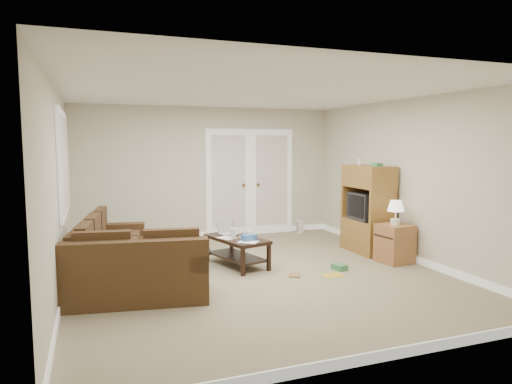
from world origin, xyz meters
name	(u,v)px	position (x,y,z in m)	size (l,w,h in m)	color
floor	(257,275)	(0.00, 0.00, 0.00)	(5.50, 5.50, 0.00)	gray
ceiling	(257,91)	(0.00, 0.00, 2.50)	(5.00, 5.50, 0.02)	white
wall_left	(57,192)	(-2.50, 0.00, 1.25)	(0.02, 5.50, 2.50)	beige
wall_right	(409,180)	(2.50, 0.00, 1.25)	(0.02, 5.50, 2.50)	beige
wall_back	(208,173)	(0.00, 2.75, 1.25)	(5.00, 0.02, 2.50)	beige
wall_front	(376,214)	(0.00, -2.75, 1.25)	(5.00, 0.02, 2.50)	beige
baseboards	(257,271)	(0.00, 0.00, 0.05)	(5.00, 5.50, 0.10)	white
french_doors	(250,183)	(0.85, 2.71, 1.04)	(1.80, 0.05, 2.13)	white
window_left	(64,163)	(-2.46, 1.00, 1.55)	(0.05, 1.92, 1.42)	white
sectional_sofa	(121,263)	(-1.80, 0.15, 0.30)	(1.74, 2.67, 0.76)	#49321C
coffee_table	(236,250)	(-0.13, 0.55, 0.23)	(0.79, 1.15, 0.72)	black
tv_armoire	(368,209)	(2.20, 0.64, 0.73)	(0.50, 0.91, 1.56)	olive
side_cabinet	(395,240)	(2.20, -0.10, 0.34)	(0.50, 0.50, 0.95)	#9A6538
space_heater	(300,227)	(1.83, 2.45, 0.13)	(0.11, 0.09, 0.27)	white
floor_magazine	(332,275)	(0.96, -0.39, 0.00)	(0.28, 0.22, 0.01)	gold
floor_greenbox	(339,267)	(1.20, -0.18, 0.04)	(0.15, 0.20, 0.08)	#397E49
floor_book	(289,275)	(0.40, -0.19, 0.01)	(0.16, 0.21, 0.02)	olive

